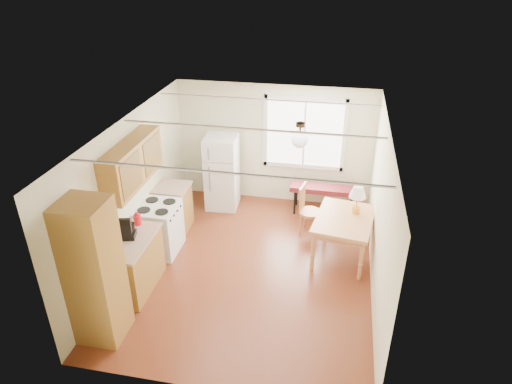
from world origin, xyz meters
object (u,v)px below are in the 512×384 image
(refrigerator, at_px, (222,172))
(bench, at_px, (324,188))
(dining_table, at_px, (344,223))
(chair, at_px, (306,206))

(refrigerator, bearing_deg, bench, 0.91)
(refrigerator, height_order, bench, refrigerator)
(refrigerator, distance_m, bench, 2.10)
(refrigerator, xyz_separation_m, dining_table, (2.50, -1.34, -0.09))
(dining_table, bearing_deg, bench, 114.28)
(bench, bearing_deg, refrigerator, -175.87)
(bench, bearing_deg, dining_table, -73.49)
(dining_table, distance_m, chair, 1.00)
(dining_table, relative_size, chair, 1.45)
(refrigerator, xyz_separation_m, bench, (2.08, 0.13, -0.22))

